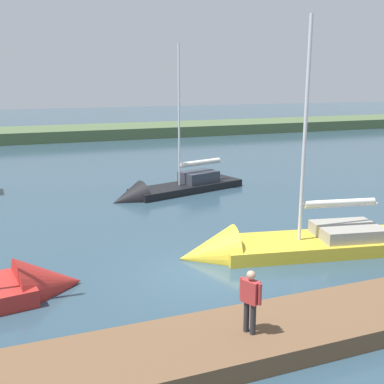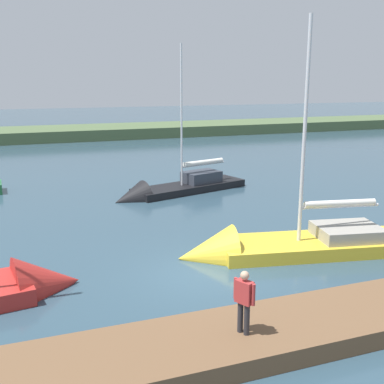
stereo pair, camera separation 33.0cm
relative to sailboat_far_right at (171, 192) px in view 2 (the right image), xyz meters
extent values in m
plane|color=#2D4756|center=(2.60, 11.55, -0.13)|extent=(200.00, 200.00, 0.00)
cube|color=#4C603D|center=(2.60, -29.28, -0.13)|extent=(180.00, 8.00, 2.40)
cube|color=brown|center=(2.60, 16.06, 0.13)|extent=(21.44, 2.53, 0.51)
cube|color=black|center=(-1.25, -0.36, -0.11)|extent=(7.35, 3.88, 0.81)
cone|color=black|center=(2.63, 0.75, -0.11)|extent=(2.30, 2.44, 2.01)
cube|color=#333842|center=(-2.10, -0.60, 0.62)|extent=(2.47, 1.99, 0.66)
cylinder|color=silver|center=(-0.71, -0.20, 4.30)|extent=(0.11, 0.11, 8.02)
cylinder|color=silver|center=(-2.24, -0.64, 1.36)|extent=(3.08, 0.96, 0.09)
cylinder|color=silver|center=(-2.24, -0.64, 1.48)|extent=(2.84, 1.08, 0.30)
cone|color=#B22823|center=(7.56, 10.84, -0.04)|extent=(2.27, 2.46, 2.19)
cube|color=gold|center=(-2.43, 10.95, -0.08)|extent=(7.86, 3.71, 0.91)
cone|color=gold|center=(1.86, 10.14, -0.08)|extent=(2.51, 2.69, 2.34)
cube|color=gray|center=(-3.63, 11.18, 0.61)|extent=(2.74, 2.35, 0.47)
cylinder|color=silver|center=(-1.68, 10.81, 4.48)|extent=(0.14, 0.14, 8.21)
cylinder|color=silver|center=(-3.23, 11.10, 1.65)|extent=(3.12, 0.70, 0.11)
cylinder|color=silver|center=(-3.23, 11.10, 1.77)|extent=(2.84, 0.77, 0.25)
cylinder|color=#28282D|center=(3.37, 16.13, 0.78)|extent=(0.14, 0.14, 0.80)
cylinder|color=#28282D|center=(3.28, 16.30, 0.78)|extent=(0.14, 0.14, 0.80)
cube|color=#B23333|center=(3.32, 16.22, 1.46)|extent=(0.39, 0.48, 0.56)
sphere|color=tan|center=(3.32, 16.22, 1.88)|extent=(0.22, 0.22, 0.22)
cylinder|color=#B23333|center=(3.44, 15.98, 1.47)|extent=(0.09, 0.09, 0.54)
cylinder|color=#B23333|center=(3.20, 16.45, 1.47)|extent=(0.09, 0.09, 0.54)
camera|label=1|loc=(8.34, 25.37, 6.37)|focal=44.17mm
camera|label=2|loc=(8.03, 25.49, 6.37)|focal=44.17mm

